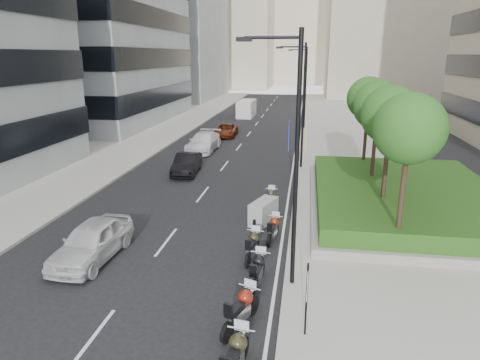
% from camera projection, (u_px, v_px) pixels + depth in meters
% --- Properties ---
extents(ground, '(160.00, 160.00, 0.00)m').
position_uv_depth(ground, '(171.00, 290.00, 15.43)').
color(ground, black).
rests_on(ground, ground).
extents(sidewalk_right, '(10.00, 100.00, 0.15)m').
position_uv_depth(sidewalk_right, '(351.00, 139.00, 42.51)').
color(sidewalk_right, '#9E9B93').
rests_on(sidewalk_right, ground).
extents(sidewalk_left, '(8.00, 100.00, 0.15)m').
position_uv_depth(sidewalk_left, '(149.00, 134.00, 45.62)').
color(sidewalk_left, '#9E9B93').
rests_on(sidewalk_left, ground).
extents(lane_edge, '(0.12, 100.00, 0.01)m').
position_uv_depth(lane_edge, '(297.00, 139.00, 43.32)').
color(lane_edge, silver).
rests_on(lane_edge, ground).
extents(lane_centre, '(0.12, 100.00, 0.01)m').
position_uv_depth(lane_centre, '(246.00, 137.00, 44.09)').
color(lane_centre, silver).
rests_on(lane_centre, ground).
extents(building_grey_far, '(22.00, 26.00, 30.00)m').
position_uv_depth(building_grey_far, '(159.00, 17.00, 81.11)').
color(building_grey_far, gray).
rests_on(building_grey_far, ground).
extents(building_cream_right, '(28.00, 24.00, 36.00)m').
position_uv_depth(building_cream_right, '(403.00, 2.00, 82.92)').
color(building_cream_right, '#B7AD93').
rests_on(building_cream_right, ground).
extents(building_cream_left, '(26.00, 24.00, 34.00)m').
position_uv_depth(building_cream_left, '(221.00, 18.00, 108.09)').
color(building_cream_left, '#B7AD93').
rests_on(building_cream_left, ground).
extents(building_cream_centre, '(30.00, 24.00, 38.00)m').
position_uv_depth(building_cream_centre, '(302.00, 16.00, 123.52)').
color(building_cream_centre, '#B7AD93').
rests_on(building_cream_centre, ground).
extents(planter, '(10.00, 14.00, 0.40)m').
position_uv_depth(planter, '(403.00, 204.00, 23.33)').
color(planter, gray).
rests_on(planter, sidewalk_right).
extents(hedge, '(9.40, 13.40, 0.80)m').
position_uv_depth(hedge, '(405.00, 193.00, 23.16)').
color(hedge, '#1E4C15').
rests_on(hedge, planter).
extents(tree_0, '(2.80, 2.80, 6.30)m').
position_uv_depth(tree_0, '(409.00, 129.00, 16.43)').
color(tree_0, '#332319').
rests_on(tree_0, planter).
extents(tree_1, '(2.80, 2.80, 6.30)m').
position_uv_depth(tree_1, '(391.00, 115.00, 20.22)').
color(tree_1, '#332319').
rests_on(tree_1, planter).
extents(tree_2, '(2.80, 2.80, 6.30)m').
position_uv_depth(tree_2, '(378.00, 106.00, 24.01)').
color(tree_2, '#332319').
rests_on(tree_2, planter).
extents(tree_3, '(2.80, 2.80, 6.30)m').
position_uv_depth(tree_3, '(369.00, 99.00, 27.80)').
color(tree_3, '#332319').
rests_on(tree_3, planter).
extents(lamp_post_0, '(2.34, 0.45, 9.00)m').
position_uv_depth(lamp_post_0, '(292.00, 151.00, 14.33)').
color(lamp_post_0, black).
rests_on(lamp_post_0, ground).
extents(lamp_post_1, '(2.34, 0.45, 9.00)m').
position_uv_depth(lamp_post_1, '(301.00, 100.00, 30.45)').
color(lamp_post_1, black).
rests_on(lamp_post_1, ground).
extents(lamp_post_2, '(2.34, 0.45, 9.00)m').
position_uv_depth(lamp_post_2, '(304.00, 84.00, 47.51)').
color(lamp_post_2, black).
rests_on(lamp_post_2, ground).
extents(parking_sign, '(0.06, 0.32, 2.50)m').
position_uv_depth(parking_sign, '(307.00, 296.00, 12.41)').
color(parking_sign, black).
rests_on(parking_sign, ground).
extents(motorcycle_0, '(0.77, 2.30, 1.15)m').
position_uv_depth(motorcycle_0, '(235.00, 358.00, 11.10)').
color(motorcycle_0, black).
rests_on(motorcycle_0, ground).
extents(motorcycle_1, '(1.03, 2.19, 1.14)m').
position_uv_depth(motorcycle_1, '(241.00, 309.00, 13.22)').
color(motorcycle_1, black).
rests_on(motorcycle_1, ground).
extents(motorcycle_2, '(0.74, 2.22, 1.11)m').
position_uv_depth(motorcycle_2, '(258.00, 271.00, 15.63)').
color(motorcycle_2, black).
rests_on(motorcycle_2, ground).
extents(motorcycle_3, '(0.72, 2.15, 1.07)m').
position_uv_depth(motorcycle_3, '(253.00, 246.00, 17.71)').
color(motorcycle_3, black).
rests_on(motorcycle_3, ground).
extents(motorcycle_4, '(0.67, 2.00, 1.00)m').
position_uv_depth(motorcycle_4, '(273.00, 229.00, 19.54)').
color(motorcycle_4, black).
rests_on(motorcycle_4, ground).
extents(motorcycle_5, '(1.40, 2.09, 1.18)m').
position_uv_depth(motorcycle_5, '(263.00, 212.00, 21.48)').
color(motorcycle_5, black).
rests_on(motorcycle_5, ground).
extents(motorcycle_6, '(0.70, 2.09, 1.04)m').
position_uv_depth(motorcycle_6, '(270.00, 199.00, 23.43)').
color(motorcycle_6, black).
rests_on(motorcycle_6, ground).
extents(car_a, '(2.11, 4.78, 1.60)m').
position_uv_depth(car_a, '(92.00, 241.00, 17.60)').
color(car_a, silver).
rests_on(car_a, ground).
extents(car_b, '(1.84, 4.46, 1.44)m').
position_uv_depth(car_b, '(187.00, 164.00, 30.39)').
color(car_b, black).
rests_on(car_b, ground).
extents(car_c, '(2.39, 5.58, 1.60)m').
position_uv_depth(car_c, '(204.00, 142.00, 37.55)').
color(car_c, white).
rests_on(car_c, ground).
extents(car_d, '(2.28, 4.67, 1.28)m').
position_uv_depth(car_d, '(226.00, 130.00, 44.34)').
color(car_d, '#641F0B').
rests_on(car_d, ground).
extents(delivery_van, '(2.12, 5.30, 2.21)m').
position_uv_depth(delivery_van, '(246.00, 109.00, 58.10)').
color(delivery_van, white).
rests_on(delivery_van, ground).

